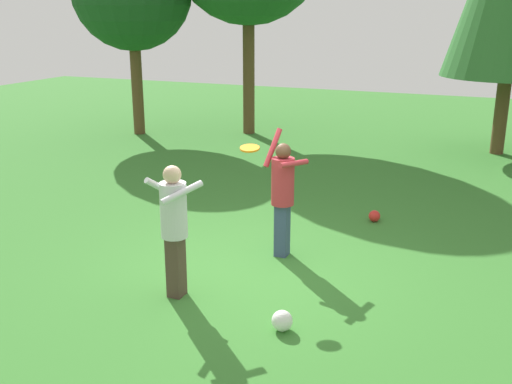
{
  "coord_description": "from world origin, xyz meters",
  "views": [
    {
      "loc": [
        3.04,
        -7.33,
        3.59
      ],
      "look_at": [
        -0.14,
        0.34,
        1.05
      ],
      "focal_mm": 41.97,
      "sensor_mm": 36.0,
      "label": 1
    }
  ],
  "objects_px": {
    "person_catcher": "(174,220)",
    "ball_white": "(282,321)",
    "ball_red": "(374,216)",
    "frisbee": "(250,148)",
    "person_thrower": "(283,190)"
  },
  "relations": [
    {
      "from": "frisbee",
      "to": "ball_white",
      "type": "distance_m",
      "value": 2.42
    },
    {
      "from": "person_thrower",
      "to": "frisbee",
      "type": "distance_m",
      "value": 1.03
    },
    {
      "from": "person_thrower",
      "to": "ball_white",
      "type": "relative_size",
      "value": 7.72
    },
    {
      "from": "person_catcher",
      "to": "ball_red",
      "type": "height_order",
      "value": "person_catcher"
    },
    {
      "from": "frisbee",
      "to": "person_thrower",
      "type": "bearing_deg",
      "value": 70.12
    },
    {
      "from": "ball_white",
      "to": "person_thrower",
      "type": "bearing_deg",
      "value": 110.23
    },
    {
      "from": "frisbee",
      "to": "ball_white",
      "type": "xyz_separation_m",
      "value": [
        1.02,
        -1.44,
        -1.66
      ]
    },
    {
      "from": "ball_red",
      "to": "frisbee",
      "type": "bearing_deg",
      "value": -114.48
    },
    {
      "from": "person_catcher",
      "to": "frisbee",
      "type": "distance_m",
      "value": 1.46
    },
    {
      "from": "person_thrower",
      "to": "ball_white",
      "type": "xyz_separation_m",
      "value": [
        0.78,
        -2.11,
        -0.92
      ]
    },
    {
      "from": "person_catcher",
      "to": "ball_white",
      "type": "relative_size",
      "value": 7.05
    },
    {
      "from": "frisbee",
      "to": "ball_white",
      "type": "bearing_deg",
      "value": -54.71
    },
    {
      "from": "person_catcher",
      "to": "frisbee",
      "type": "xyz_separation_m",
      "value": [
        0.56,
        1.12,
        0.74
      ]
    },
    {
      "from": "person_catcher",
      "to": "ball_red",
      "type": "bearing_deg",
      "value": 1.53
    },
    {
      "from": "person_thrower",
      "to": "ball_red",
      "type": "relative_size",
      "value": 9.44
    }
  ]
}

